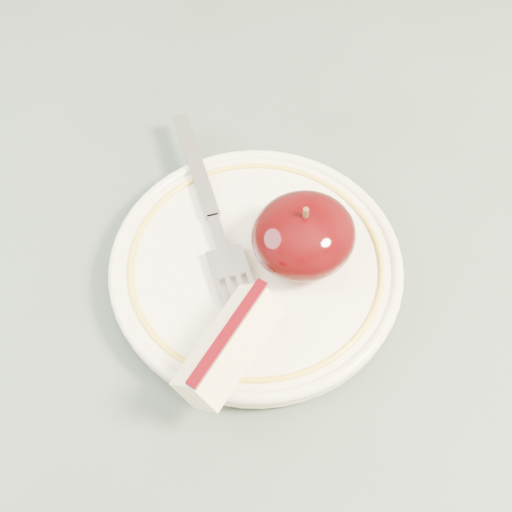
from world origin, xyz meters
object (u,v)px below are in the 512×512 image
fork (213,218)px  plate (256,266)px  apple_half (304,235)px  table (303,347)px

fork → plate: bearing=-155.4°
apple_half → fork: 0.07m
table → apple_half: (0.01, 0.03, 0.13)m
apple_half → fork: size_ratio=0.38×
apple_half → table: bearing=-109.0°
table → fork: bearing=110.8°
apple_half → fork: apple_half is taller
table → apple_half: size_ratio=11.95×
plate → apple_half: apple_half is taller
plate → table: bearing=-55.8°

